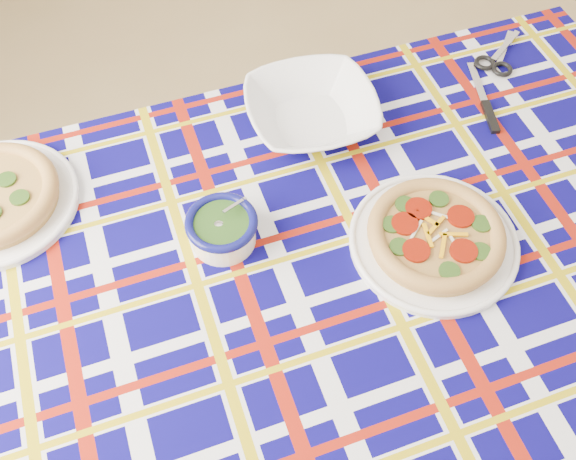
{
  "coord_description": "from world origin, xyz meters",
  "views": [
    {
      "loc": [
        -0.65,
        -0.51,
        1.69
      ],
      "look_at": [
        -0.62,
        0.13,
        0.75
      ],
      "focal_mm": 40.0,
      "sensor_mm": 36.0,
      "label": 1
    }
  ],
  "objects_px": {
    "dining_table": "(327,291)",
    "serving_bowl": "(311,111)",
    "main_focaccia_plate": "(436,235)",
    "pesto_bowl": "(222,228)"
  },
  "relations": [
    {
      "from": "main_focaccia_plate",
      "to": "serving_bowl",
      "type": "xyz_separation_m",
      "value": [
        -0.2,
        0.31,
        0.0
      ]
    },
    {
      "from": "pesto_bowl",
      "to": "serving_bowl",
      "type": "distance_m",
      "value": 0.33
    },
    {
      "from": "main_focaccia_plate",
      "to": "serving_bowl",
      "type": "relative_size",
      "value": 1.18
    },
    {
      "from": "dining_table",
      "to": "main_focaccia_plate",
      "type": "bearing_deg",
      "value": -3.39
    },
    {
      "from": "main_focaccia_plate",
      "to": "serving_bowl",
      "type": "bearing_deg",
      "value": 122.74
    },
    {
      "from": "pesto_bowl",
      "to": "dining_table",
      "type": "bearing_deg",
      "value": -21.34
    },
    {
      "from": "pesto_bowl",
      "to": "serving_bowl",
      "type": "relative_size",
      "value": 0.49
    },
    {
      "from": "dining_table",
      "to": "serving_bowl",
      "type": "height_order",
      "value": "serving_bowl"
    },
    {
      "from": "dining_table",
      "to": "main_focaccia_plate",
      "type": "relative_size",
      "value": 5.72
    },
    {
      "from": "dining_table",
      "to": "serving_bowl",
      "type": "relative_size",
      "value": 6.77
    }
  ]
}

